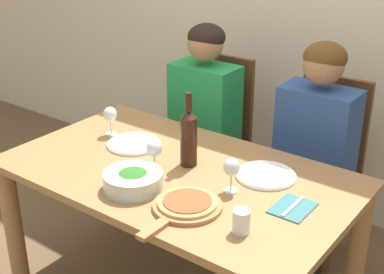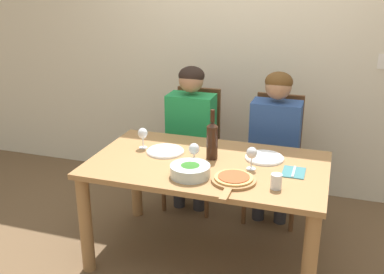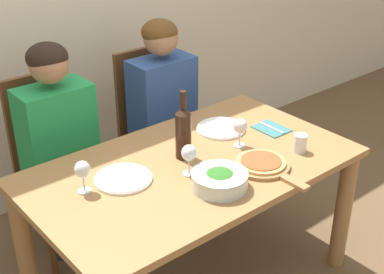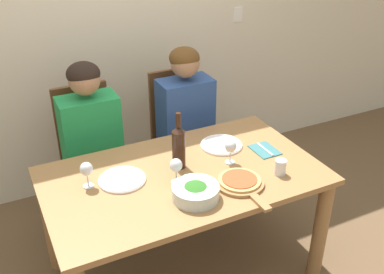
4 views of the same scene
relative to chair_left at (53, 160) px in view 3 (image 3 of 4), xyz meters
The scene contains 15 objects.
dining_table 0.88m from the chair_left, 66.70° to the right, with size 1.57×0.91×0.73m.
chair_left is the anchor object (origin of this frame).
chair_right 0.69m from the chair_left, ahead, with size 0.42×0.42×1.00m.
person_woman 0.24m from the chair_left, 90.00° to the right, with size 0.47×0.51×1.23m.
person_man 0.73m from the chair_left, ahead, with size 0.47×0.51×1.23m.
wine_bottle 0.88m from the chair_left, 64.03° to the right, with size 0.08×0.08×0.35m.
broccoli_bowl 1.11m from the chair_left, 73.81° to the right, with size 0.25×0.25×0.08m.
dinner_plate_left 0.75m from the chair_left, 89.14° to the right, with size 0.26×0.26×0.02m.
dinner_plate_right 0.96m from the chair_left, 41.84° to the right, with size 0.26×0.26×0.02m.
pizza_on_board 1.21m from the chair_left, 61.03° to the right, with size 0.27×0.41×0.04m.
wine_glass_left 0.78m from the chair_left, 103.89° to the right, with size 0.07×0.07×0.15m.
wine_glass_right 1.08m from the chair_left, 51.93° to the right, with size 0.07×0.07×0.15m.
wine_glass_centre 0.96m from the chair_left, 72.63° to the right, with size 0.07×0.07×0.15m.
water_tumbler 1.36m from the chair_left, 51.53° to the right, with size 0.07×0.07×0.09m.
fork_on_napkin 1.22m from the chair_left, 40.98° to the right, with size 0.14×0.18×0.01m.
Camera 3 is at (-1.41, -1.69, 2.00)m, focal length 50.00 mm.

